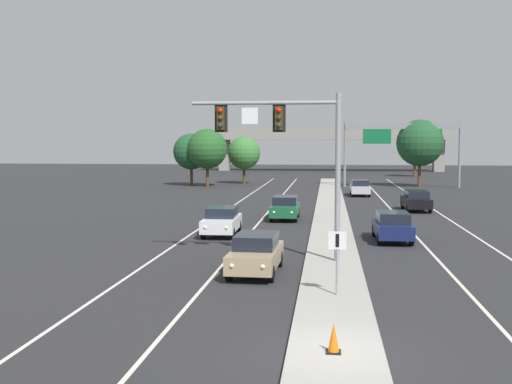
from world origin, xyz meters
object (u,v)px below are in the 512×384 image
object	(u,v)px
car_receding_black	(416,200)
car_receding_silver	(360,187)
car_receding_navy	(392,226)
tree_far_right_b	(420,143)
tree_far_left_a	(244,153)
car_oncoming_green	(285,207)
traffic_cone_median_nose	(334,338)
median_sign_post	(337,253)
tree_far_left_c	(207,149)
car_oncoming_white	(222,221)
overhead_signal_mast	(291,142)
car_oncoming_tan	(256,253)
tree_far_left_b	(191,152)
tree_far_right_c	(415,151)
highway_sign_gantry	(402,134)

from	to	relation	value
car_receding_black	car_receding_silver	bearing A→B (deg)	105.22
car_receding_navy	tree_far_right_b	xyz separation A→B (m)	(7.16, 41.12, 4.32)
car_receding_navy	tree_far_left_a	world-z (taller)	tree_far_left_a
car_oncoming_green	traffic_cone_median_nose	xyz separation A→B (m)	(3.07, -27.48, -0.31)
median_sign_post	tree_far_left_c	world-z (taller)	tree_far_left_c
median_sign_post	car_oncoming_white	xyz separation A→B (m)	(-6.30, 14.02, -0.77)
tree_far_left_c	traffic_cone_median_nose	bearing A→B (deg)	-76.08
car_oncoming_white	car_oncoming_green	world-z (taller)	same
car_receding_navy	traffic_cone_median_nose	distance (m)	19.05
car_oncoming_green	car_receding_navy	bearing A→B (deg)	-54.02
car_receding_silver	traffic_cone_median_nose	distance (m)	47.15
overhead_signal_mast	car_oncoming_tan	distance (m)	5.15
tree_far_left_b	car_oncoming_green	bearing A→B (deg)	-66.98
car_receding_black	tree_far_left_c	bearing A→B (deg)	131.07
tree_far_right_c	car_oncoming_green	bearing A→B (deg)	-106.19
median_sign_post	car_receding_black	distance (m)	28.72
car_receding_black	tree_far_right_c	size ratio (longest dim) A/B	0.74
car_oncoming_tan	traffic_cone_median_nose	xyz separation A→B (m)	(3.03, -9.74, -0.31)
tree_far_left_b	car_receding_navy	bearing A→B (deg)	-63.91
traffic_cone_median_nose	tree_far_right_c	distance (m)	83.45
tree_far_right_c	tree_far_left_b	bearing A→B (deg)	-141.84
car_receding_silver	tree_far_right_c	distance (m)	36.81
car_oncoming_tan	tree_far_left_c	bearing A→B (deg)	103.23
car_oncoming_white	car_oncoming_tan	bearing A→B (deg)	-72.95
car_oncoming_tan	car_receding_silver	distance (m)	37.79
car_oncoming_white	tree_far_left_c	size ratio (longest dim) A/B	0.66
car_oncoming_tan	car_oncoming_green	xyz separation A→B (m)	(-0.04, 17.74, 0.00)
car_oncoming_green	tree_far_left_c	size ratio (longest dim) A/B	0.66
car_receding_black	tree_far_right_c	xyz separation A→B (m)	(6.33, 48.52, 3.13)
car_oncoming_green	highway_sign_gantry	distance (m)	33.87
car_oncoming_tan	tree_far_right_c	size ratio (longest dim) A/B	0.75
car_oncoming_tan	car_receding_silver	world-z (taller)	same
car_oncoming_green	car_receding_navy	size ratio (longest dim) A/B	0.99
car_oncoming_green	tree_far_left_a	bearing A→B (deg)	102.05
highway_sign_gantry	tree_far_left_a	distance (m)	19.52
overhead_signal_mast	car_oncoming_tan	world-z (taller)	overhead_signal_mast
highway_sign_gantry	tree_far_right_c	size ratio (longest dim) A/B	2.19
car_oncoming_white	tree_far_right_b	world-z (taller)	tree_far_right_b
car_oncoming_tan	car_oncoming_white	distance (m)	10.62
traffic_cone_median_nose	tree_far_left_a	world-z (taller)	tree_far_left_a
car_receding_silver	tree_far_right_b	xyz separation A→B (m)	(7.46, 12.82, 4.32)
traffic_cone_median_nose	tree_far_right_b	distance (m)	60.96
car_oncoming_tan	car_receding_black	bearing A→B (deg)	68.35
car_oncoming_white	median_sign_post	bearing A→B (deg)	-65.81
tree_far_right_c	tree_far_right_b	size ratio (longest dim) A/B	0.77
tree_far_left_b	overhead_signal_mast	bearing A→B (deg)	-72.64
median_sign_post	tree_far_left_b	distance (m)	55.98
car_oncoming_tan	tree_far_left_a	bearing A→B (deg)	98.15
overhead_signal_mast	car_receding_black	bearing A→B (deg)	69.18
car_oncoming_white	traffic_cone_median_nose	xyz separation A→B (m)	(6.14, -19.90, -0.31)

